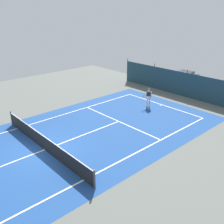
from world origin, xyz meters
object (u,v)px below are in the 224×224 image
(tennis_ball_by_sideline, at_px, (173,105))
(tennis_player, at_px, (149,96))
(tennis_ball_near_player, at_px, (53,120))
(tennis_ball_midcourt, at_px, (58,136))
(tennis_net, at_px, (44,143))
(parked_car, at_px, (184,79))

(tennis_ball_by_sideline, bearing_deg, tennis_player, -123.80)
(tennis_ball_near_player, distance_m, tennis_ball_by_sideline, 10.77)
(tennis_player, xyz_separation_m, tennis_ball_by_sideline, (1.30, 1.94, -0.93))
(tennis_player, height_order, tennis_ball_midcourt, tennis_player)
(tennis_player, relative_size, tennis_ball_by_sideline, 24.85)
(tennis_ball_near_player, bearing_deg, tennis_player, 69.81)
(tennis_player, height_order, tennis_ball_by_sideline, tennis_player)
(tennis_net, bearing_deg, tennis_ball_midcourt, 123.69)
(tennis_net, xyz_separation_m, tennis_ball_midcourt, (-1.06, 1.59, -0.48))
(tennis_ball_near_player, height_order, parked_car, parked_car)
(tennis_ball_near_player, xyz_separation_m, tennis_ball_by_sideline, (4.23, 9.90, 0.00))
(tennis_ball_near_player, relative_size, parked_car, 0.02)
(tennis_net, distance_m, tennis_ball_midcourt, 1.97)
(parked_car, bearing_deg, tennis_player, -84.83)
(tennis_net, distance_m, tennis_ball_by_sideline, 12.61)
(tennis_ball_midcourt, xyz_separation_m, parked_car, (-1.05, 16.91, 0.81))
(tennis_net, relative_size, parked_car, 2.32)
(tennis_ball_midcourt, bearing_deg, parked_car, 93.56)
(tennis_ball_midcourt, relative_size, tennis_ball_by_sideline, 1.00)
(tennis_ball_near_player, bearing_deg, tennis_net, -37.06)
(parked_car, bearing_deg, tennis_net, -89.09)
(tennis_ball_near_player, xyz_separation_m, parked_car, (1.44, 15.82, 0.81))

